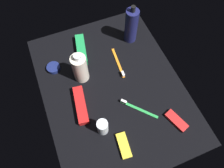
{
  "coord_description": "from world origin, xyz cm",
  "views": [
    {
      "loc": [
        -41.43,
        16.64,
        88.19
      ],
      "look_at": [
        0.0,
        0.0,
        3.0
      ],
      "focal_mm": 33.53,
      "sensor_mm": 36.0,
      "label": 1
    }
  ],
  "objects_px": {
    "toothpaste_box_green": "(81,49)",
    "deodorant_stick": "(103,127)",
    "toothbrush_orange": "(119,64)",
    "lotion_bottle": "(131,26)",
    "cream_tin_left": "(54,68)",
    "snack_bar_yellow": "(124,145)",
    "toothbrush_green": "(137,108)",
    "snack_bar_red": "(176,121)",
    "bodywash_bottle": "(80,68)",
    "toothpaste_box_red": "(81,105)"
  },
  "relations": [
    {
      "from": "toothpaste_box_green",
      "to": "deodorant_stick",
      "type": "bearing_deg",
      "value": -174.61
    },
    {
      "from": "deodorant_stick",
      "to": "toothbrush_orange",
      "type": "bearing_deg",
      "value": -34.2
    },
    {
      "from": "lotion_bottle",
      "to": "cream_tin_left",
      "type": "distance_m",
      "value": 0.44
    },
    {
      "from": "snack_bar_yellow",
      "to": "toothbrush_green",
      "type": "bearing_deg",
      "value": -36.89
    },
    {
      "from": "lotion_bottle",
      "to": "toothbrush_orange",
      "type": "xyz_separation_m",
      "value": [
        -0.13,
        0.12,
        -0.09
      ]
    },
    {
      "from": "toothbrush_orange",
      "to": "toothpaste_box_green",
      "type": "xyz_separation_m",
      "value": [
        0.15,
        0.15,
        0.01
      ]
    },
    {
      "from": "toothbrush_orange",
      "to": "snack_bar_yellow",
      "type": "bearing_deg",
      "value": 160.2
    },
    {
      "from": "deodorant_stick",
      "to": "toothbrush_green",
      "type": "relative_size",
      "value": 0.62
    },
    {
      "from": "toothbrush_green",
      "to": "toothpaste_box_green",
      "type": "bearing_deg",
      "value": 18.44
    },
    {
      "from": "snack_bar_red",
      "to": "snack_bar_yellow",
      "type": "bearing_deg",
      "value": 73.03
    },
    {
      "from": "snack_bar_yellow",
      "to": "bodywash_bottle",
      "type": "bearing_deg",
      "value": 14.41
    },
    {
      "from": "toothpaste_box_green",
      "to": "snack_bar_red",
      "type": "bearing_deg",
      "value": -141.34
    },
    {
      "from": "deodorant_stick",
      "to": "toothpaste_box_green",
      "type": "relative_size",
      "value": 0.49
    },
    {
      "from": "toothpaste_box_red",
      "to": "cream_tin_left",
      "type": "distance_m",
      "value": 0.25
    },
    {
      "from": "toothbrush_green",
      "to": "snack_bar_red",
      "type": "distance_m",
      "value": 0.18
    },
    {
      "from": "lotion_bottle",
      "to": "toothbrush_green",
      "type": "xyz_separation_m",
      "value": [
        -0.38,
        0.14,
        -0.09
      ]
    },
    {
      "from": "snack_bar_red",
      "to": "cream_tin_left",
      "type": "distance_m",
      "value": 0.63
    },
    {
      "from": "toothbrush_orange",
      "to": "bodywash_bottle",
      "type": "bearing_deg",
      "value": 89.46
    },
    {
      "from": "toothpaste_box_red",
      "to": "toothpaste_box_green",
      "type": "relative_size",
      "value": 1.0
    },
    {
      "from": "deodorant_stick",
      "to": "cream_tin_left",
      "type": "distance_m",
      "value": 0.4
    },
    {
      "from": "snack_bar_yellow",
      "to": "cream_tin_left",
      "type": "bearing_deg",
      "value": 25.91
    },
    {
      "from": "lotion_bottle",
      "to": "bodywash_bottle",
      "type": "height_order",
      "value": "lotion_bottle"
    },
    {
      "from": "cream_tin_left",
      "to": "toothpaste_box_green",
      "type": "bearing_deg",
      "value": -72.31
    },
    {
      "from": "snack_bar_red",
      "to": "toothpaste_box_green",
      "type": "bearing_deg",
      "value": 7.96
    },
    {
      "from": "toothpaste_box_red",
      "to": "snack_bar_yellow",
      "type": "distance_m",
      "value": 0.26
    },
    {
      "from": "toothpaste_box_green",
      "to": "cream_tin_left",
      "type": "relative_size",
      "value": 2.7
    },
    {
      "from": "snack_bar_yellow",
      "to": "toothpaste_box_red",
      "type": "bearing_deg",
      "value": 31.0
    },
    {
      "from": "snack_bar_red",
      "to": "snack_bar_yellow",
      "type": "xyz_separation_m",
      "value": [
        -0.01,
        0.25,
        0.0
      ]
    },
    {
      "from": "toothpaste_box_red",
      "to": "toothbrush_orange",
      "type": "bearing_deg",
      "value": -51.7
    },
    {
      "from": "toothpaste_box_green",
      "to": "bodywash_bottle",
      "type": "bearing_deg",
      "value": 174.2
    },
    {
      "from": "toothpaste_box_green",
      "to": "toothpaste_box_red",
      "type": "bearing_deg",
      "value": 172.87
    },
    {
      "from": "toothpaste_box_red",
      "to": "snack_bar_red",
      "type": "relative_size",
      "value": 1.69
    },
    {
      "from": "deodorant_stick",
      "to": "toothbrush_green",
      "type": "height_order",
      "value": "deodorant_stick"
    },
    {
      "from": "toothbrush_orange",
      "to": "snack_bar_yellow",
      "type": "xyz_separation_m",
      "value": [
        -0.37,
        0.13,
        0.0
      ]
    },
    {
      "from": "toothbrush_orange",
      "to": "snack_bar_yellow",
      "type": "height_order",
      "value": "toothbrush_orange"
    },
    {
      "from": "toothbrush_orange",
      "to": "snack_bar_yellow",
      "type": "relative_size",
      "value": 1.73
    },
    {
      "from": "deodorant_stick",
      "to": "cream_tin_left",
      "type": "relative_size",
      "value": 1.33
    },
    {
      "from": "bodywash_bottle",
      "to": "cream_tin_left",
      "type": "relative_size",
      "value": 2.7
    },
    {
      "from": "lotion_bottle",
      "to": "snack_bar_yellow",
      "type": "bearing_deg",
      "value": 153.3
    },
    {
      "from": "deodorant_stick",
      "to": "toothpaste_box_green",
      "type": "distance_m",
      "value": 0.43
    },
    {
      "from": "deodorant_stick",
      "to": "snack_bar_yellow",
      "type": "bearing_deg",
      "value": -149.3
    },
    {
      "from": "snack_bar_yellow",
      "to": "cream_tin_left",
      "type": "height_order",
      "value": "cream_tin_left"
    },
    {
      "from": "lotion_bottle",
      "to": "toothbrush_green",
      "type": "relative_size",
      "value": 1.54
    },
    {
      "from": "deodorant_stick",
      "to": "toothpaste_box_red",
      "type": "bearing_deg",
      "value": 21.13
    },
    {
      "from": "toothbrush_orange",
      "to": "toothpaste_box_red",
      "type": "relative_size",
      "value": 1.02
    },
    {
      "from": "toothbrush_green",
      "to": "snack_bar_red",
      "type": "xyz_separation_m",
      "value": [
        -0.12,
        -0.13,
        0.0
      ]
    },
    {
      "from": "deodorant_stick",
      "to": "toothbrush_green",
      "type": "xyz_separation_m",
      "value": [
        0.04,
        -0.17,
        -0.04
      ]
    },
    {
      "from": "toothbrush_green",
      "to": "snack_bar_red",
      "type": "height_order",
      "value": "toothbrush_green"
    },
    {
      "from": "lotion_bottle",
      "to": "toothpaste_box_red",
      "type": "height_order",
      "value": "lotion_bottle"
    },
    {
      "from": "lotion_bottle",
      "to": "toothbrush_orange",
      "type": "height_order",
      "value": "lotion_bottle"
    }
  ]
}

